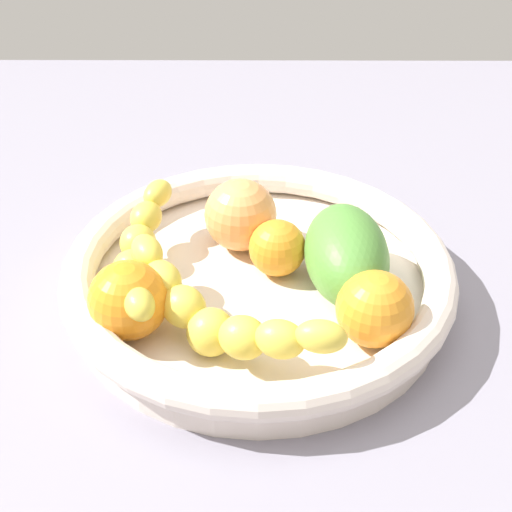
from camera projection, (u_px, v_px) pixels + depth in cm
name	position (u px, v px, depth cm)	size (l,w,h in cm)	color
kitchen_counter	(256.00, 312.00, 71.78)	(120.00, 120.00, 3.00)	gray
fruit_bowl	(256.00, 277.00, 69.32)	(36.08, 36.08, 5.20)	silver
banana_draped_left	(214.00, 315.00, 60.75)	(14.91, 18.70, 6.19)	yellow
banana_draped_right	(136.00, 257.00, 67.23)	(21.09, 5.69, 6.11)	#DEC945
orange_front	(126.00, 300.00, 62.21)	(6.76, 6.76, 6.76)	orange
orange_mid_left	(372.00, 309.00, 61.51)	(6.49, 6.49, 6.49)	orange
orange_mid_right	(275.00, 248.00, 69.44)	(5.37, 5.37, 5.37)	orange
mango_green	(344.00, 255.00, 66.87)	(12.52, 7.44, 7.39)	#4F8B38
peach_blush	(238.00, 215.00, 72.43)	(7.06, 7.06, 7.06)	#F19C56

